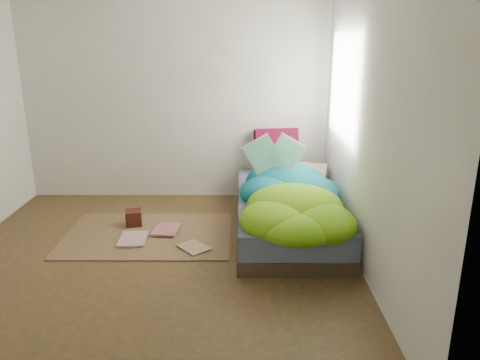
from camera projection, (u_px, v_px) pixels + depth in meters
The scene contains 12 objects.
ground at pixel (154, 261), 4.03m from camera, with size 3.50×3.50×0.00m, color #48361B.
room_walls at pixel (144, 69), 3.56m from camera, with size 3.54×3.54×2.62m.
bed at pixel (287, 213), 4.67m from camera, with size 1.00×2.00×0.34m.
duvet at pixel (291, 187), 4.36m from camera, with size 0.96×1.84×0.34m, color #086B82, non-canonical shape.
rug at pixel (148, 235), 4.56m from camera, with size 1.60×1.10×0.01m, color brown.
pillow_floral at pixel (302, 173), 5.20m from camera, with size 0.53×0.33×0.12m, color beige.
pillow_magenta at pixel (277, 151), 5.41m from camera, with size 0.50×0.16×0.50m, color #48041A.
open_book at pixel (275, 144), 4.62m from camera, with size 0.51×0.11×0.31m, color #41922F, non-canonical shape.
wooden_box at pixel (134, 218), 4.76m from camera, with size 0.16×0.16×0.16m, color #3E150E.
floor_book_a at pixel (120, 239), 4.41m from camera, with size 0.25×0.34×0.03m, color beige.
floor_book_b at pixel (154, 229), 4.64m from camera, with size 0.24×0.32×0.03m, color #CA747B.
floor_book_c at pixel (184, 251), 4.18m from camera, with size 0.20×0.28×0.02m, color tan.
Camera 1 is at (0.75, -3.64, 1.87)m, focal length 35.00 mm.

